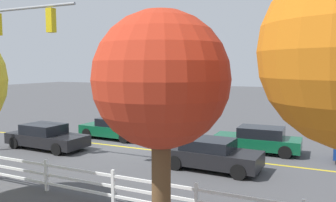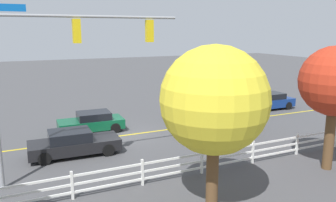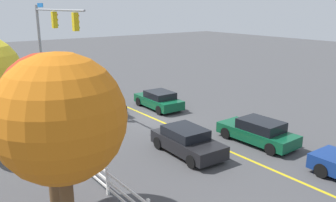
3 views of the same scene
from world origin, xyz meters
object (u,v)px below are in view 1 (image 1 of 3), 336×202
(car_3, at_px, (46,137))
(tree_3, at_px, (161,81))
(car_2, at_px, (258,140))
(car_4, at_px, (212,154))
(car_1, at_px, (114,128))

(car_3, distance_m, tree_3, 13.07)
(car_2, height_order, car_3, car_3)
(car_4, relative_size, tree_3, 0.73)
(car_1, xyz_separation_m, tree_3, (-8.72, 10.72, 3.50))
(car_1, height_order, car_3, car_3)
(car_2, bearing_deg, tree_3, 87.77)
(car_1, relative_size, car_3, 0.89)
(car_2, xyz_separation_m, tree_3, (0.04, 11.11, 3.48))
(car_1, xyz_separation_m, car_2, (-8.76, -0.39, 0.02))
(car_3, height_order, car_4, car_3)
(car_2, bearing_deg, car_1, 0.50)
(car_1, relative_size, tree_3, 0.72)
(car_3, distance_m, car_4, 9.38)
(car_4, bearing_deg, car_2, 75.42)
(car_4, bearing_deg, car_1, 156.59)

